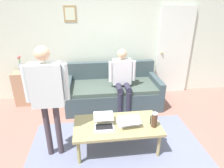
{
  "coord_description": "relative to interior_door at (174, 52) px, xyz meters",
  "views": [
    {
      "loc": [
        0.39,
        2.2,
        2.14
      ],
      "look_at": [
        0.0,
        -0.89,
        0.8
      ],
      "focal_mm": 30.98,
      "sensor_mm": 36.0,
      "label": 1
    }
  ],
  "objects": [
    {
      "name": "french_press",
      "position": [
        1.12,
        2.03,
        -0.48
      ],
      "size": [
        0.1,
        0.08,
        0.26
      ],
      "color": "#4C3323",
      "rests_on": "coffee_table"
    },
    {
      "name": "laptop_left",
      "position": [
        1.48,
        1.93,
        -0.55
      ],
      "size": [
        0.35,
        0.32,
        0.14
      ],
      "color": "silver",
      "rests_on": "coffee_table"
    },
    {
      "name": "side_shelf",
      "position": [
        3.44,
        0.24,
        -0.65
      ],
      "size": [
        0.42,
        0.32,
        0.75
      ],
      "color": "tan",
      "rests_on": "ground_plane"
    },
    {
      "name": "area_rug",
      "position": [
        1.64,
        2.01,
        -1.02
      ],
      "size": [
        2.72,
        1.73,
        0.01
      ],
      "primitive_type": "cube",
      "color": "slate",
      "rests_on": "ground_plane"
    },
    {
      "name": "flower_vase",
      "position": [
        3.45,
        0.24,
        -0.15
      ],
      "size": [
        0.09,
        0.09,
        0.35
      ],
      "color": "#8D91A9",
      "rests_on": "side_shelf"
    },
    {
      "name": "ground_plane",
      "position": [
        1.63,
        2.11,
        -1.02
      ],
      "size": [
        7.68,
        7.68,
        0.0
      ],
      "primitive_type": "plane",
      "color": "#9E6A5E"
    },
    {
      "name": "coffee_table",
      "position": [
        1.64,
        1.91,
        -0.63
      ],
      "size": [
        1.3,
        0.66,
        0.43
      ],
      "color": "#9C905F",
      "rests_on": "ground_plane"
    },
    {
      "name": "interior_door",
      "position": [
        0.0,
        0.0,
        0.0
      ],
      "size": [
        0.82,
        0.09,
        2.05
      ],
      "color": "white",
      "rests_on": "ground_plane"
    },
    {
      "name": "person_standing",
      "position": [
        2.58,
        1.92,
        0.03
      ],
      "size": [
        0.58,
        0.19,
        1.65
      ],
      "color": "#463B43",
      "rests_on": "ground_plane"
    },
    {
      "name": "person_seated",
      "position": [
        1.36,
        0.72,
        -0.3
      ],
      "size": [
        0.55,
        0.51,
        1.28
      ],
      "color": "#2C2A3C",
      "rests_on": "ground_plane"
    },
    {
      "name": "back_wall",
      "position": [
        1.63,
        -0.09,
        0.33
      ],
      "size": [
        7.04,
        0.11,
        2.7
      ],
      "color": "silver",
      "rests_on": "ground_plane"
    },
    {
      "name": "laptop_center",
      "position": [
        1.85,
        1.93,
        -0.55
      ],
      "size": [
        0.3,
        0.36,
        0.14
      ],
      "color": "silver",
      "rests_on": "coffee_table"
    },
    {
      "name": "couch",
      "position": [
        1.53,
        0.5,
        -0.72
      ],
      "size": [
        1.99,
        0.94,
        0.88
      ],
      "color": "#3D4D51",
      "rests_on": "ground_plane"
    }
  ]
}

